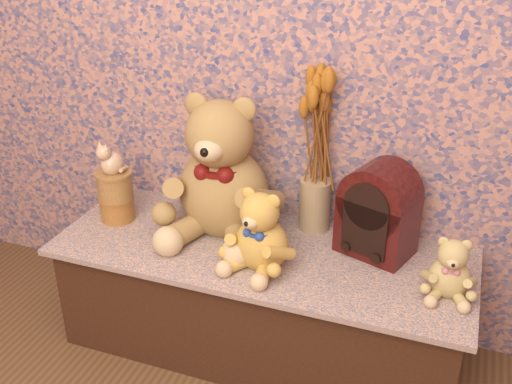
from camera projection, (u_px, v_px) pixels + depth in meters
display_shelf at (261, 299)px, 2.12m from camera, size 1.41×0.54×0.41m
teddy_large at (223, 159)px, 2.05m from camera, size 0.45×0.53×0.53m
teddy_medium at (262, 226)px, 1.88m from camera, size 0.28×0.32×0.29m
teddy_small at (451, 264)px, 1.76m from camera, size 0.18×0.21×0.21m
cathedral_radio at (379, 209)px, 1.95m from camera, size 0.27×0.23×0.32m
ceramic_vase at (315, 204)px, 2.12m from camera, size 0.12×0.12×0.19m
dried_stalks at (319, 128)px, 1.99m from camera, size 0.27×0.27×0.39m
biscuit_tin_lower at (117, 208)px, 2.20m from camera, size 0.14×0.14×0.09m
biscuit_tin_upper at (115, 185)px, 2.16m from camera, size 0.15×0.15×0.10m
cat_figurine at (111, 156)px, 2.11m from camera, size 0.12×0.13×0.13m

